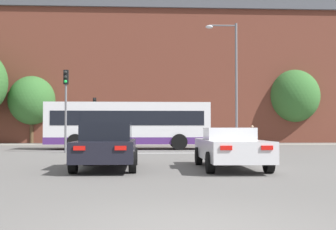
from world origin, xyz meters
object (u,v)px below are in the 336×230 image
Objects in this scene: traffic_light_near_left at (66,97)px; street_lamp_junction at (232,73)px; bus_crossing_lead at (129,124)px; pedestrian_walking_east at (252,133)px; pedestrian_waiting at (50,133)px; traffic_light_far_left at (95,113)px; car_saloon_left at (107,145)px; car_roadster_right at (230,148)px.

street_lamp_junction is at bearing 23.20° from traffic_light_near_left.
bus_crossing_lead reaches higher than pedestrian_walking_east.
pedestrian_walking_east reaches higher than pedestrian_waiting.
street_lamp_junction is (9.98, -7.34, 2.38)m from traffic_light_far_left.
pedestrian_walking_east is (13.48, 12.27, -2.10)m from traffic_light_near_left.
pedestrian_waiting is 17.20m from pedestrian_walking_east.
pedestrian_waiting is (-13.83, 8.14, -4.09)m from street_lamp_junction.
bus_crossing_lead is at bearing 109.36° from pedestrian_waiting.
car_saloon_left is 2.85× the size of pedestrian_walking_east.
pedestrian_waiting is at bearing 106.64° from traffic_light_near_left.
traffic_light_far_left is (-7.07, 21.29, 1.95)m from car_roadster_right.
traffic_light_far_left reaches higher than car_saloon_left.
street_lamp_junction reaches higher than pedestrian_walking_east.
traffic_light_near_left is at bearing 107.81° from car_saloon_left.
car_roadster_right is 3.02× the size of pedestrian_walking_east.
car_roadster_right is 14.90m from street_lamp_junction.
car_roadster_right is at bearing -71.62° from traffic_light_far_left.
bus_crossing_lead is 13.29m from pedestrian_walking_east.
street_lamp_junction is at bearing -85.35° from bus_crossing_lead.
car_saloon_left is at bearing 179.54° from bus_crossing_lead.
traffic_light_near_left is (-3.18, 9.51, 2.28)m from car_saloon_left.
street_lamp_junction is at bearing -54.48° from pedestrian_walking_east.
pedestrian_walking_east is (13.35, 0.60, -1.69)m from traffic_light_far_left.
pedestrian_waiting is (-6.90, 21.98, 0.17)m from car_saloon_left.
car_saloon_left is 0.55× the size of street_lamp_junction.
traffic_light_far_left is 12.61m from street_lamp_junction.
traffic_light_far_left is at bearing 148.83° from pedestrian_waiting.
traffic_light_far_left is (-3.16, 7.90, 1.05)m from bus_crossing_lead.
car_roadster_right is 1.26× the size of traffic_light_far_left.
traffic_light_far_left is at bearing 97.55° from car_saloon_left.
pedestrian_walking_east is (10.20, 8.50, -0.65)m from bus_crossing_lead.
car_roadster_right is 0.48× the size of bus_crossing_lead.
street_lamp_junction is at bearing 78.80° from car_roadster_right.
pedestrian_waiting is (-3.73, 12.46, -2.11)m from traffic_light_near_left.
bus_crossing_lead is 11.18m from pedestrian_waiting.
traffic_light_near_left is 0.54× the size of street_lamp_junction.
car_roadster_right is at bearing 96.79° from pedestrian_waiting.
traffic_light_near_left reaches higher than car_roadster_right.
street_lamp_junction is at bearing 130.00° from pedestrian_waiting.
street_lamp_junction is at bearing 62.78° from car_saloon_left.
bus_crossing_lead is 2.64× the size of traffic_light_far_left.
pedestrian_walking_east is (10.30, 21.78, 0.18)m from car_saloon_left.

